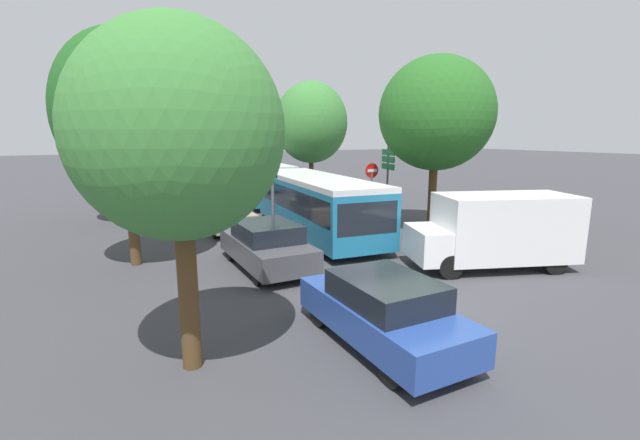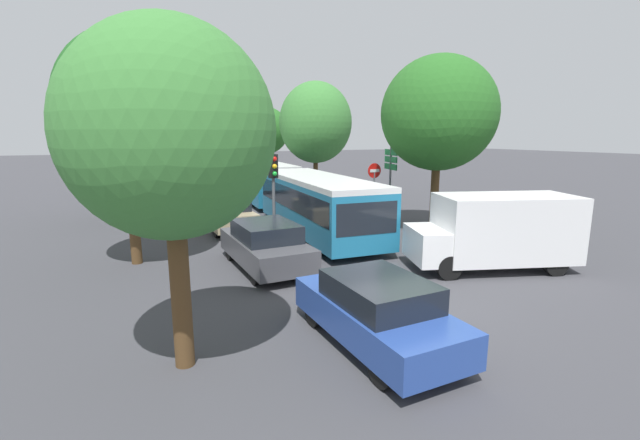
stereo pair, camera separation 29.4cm
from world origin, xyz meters
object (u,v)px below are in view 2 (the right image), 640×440
tree_left_mid (125,117)px  tree_right_mid (316,125)px  queued_car_tan (226,213)px  tree_right_far (265,132)px  white_van (498,230)px  tree_right_near (439,114)px  direction_sign_post (391,168)px  traffic_light (274,178)px  tree_left_far (118,122)px  articulated_bus (292,191)px  no_entry_sign (374,183)px  city_bus_rear (176,171)px  tree_left_near (164,137)px  queued_car_graphite (266,245)px  queued_car_blue (377,311)px

tree_left_mid → tree_right_mid: 16.84m
queued_car_tan → tree_right_far: size_ratio=0.62×
white_van → tree_right_mid: size_ratio=0.70×
tree_right_near → direction_sign_post: bearing=97.9°
traffic_light → tree_left_far: bearing=-147.2°
articulated_bus → no_entry_sign: no_entry_sign is taller
city_bus_rear → tree_left_near: tree_left_near is taller
no_entry_sign → tree_left_far: bearing=-117.3°
queued_car_tan → tree_left_mid: 6.67m
tree_left_near → tree_right_mid: bearing=58.6°
tree_left_near → tree_right_far: (11.95, 30.82, 0.35)m
direction_sign_post → tree_right_mid: tree_right_mid is taller
articulated_bus → queued_car_graphite: bearing=-23.1°
traffic_light → tree_right_far: bearing=159.4°
tree_left_mid → articulated_bus: bearing=33.3°
traffic_light → city_bus_rear: bearing=-179.2°
tree_right_far → city_bus_rear: bearing=-155.0°
queued_car_graphite → tree_left_far: (-3.72, 10.19, 3.96)m
queued_car_tan → white_van: size_ratio=0.78×
queued_car_tan → traffic_light: traffic_light is taller
tree_left_mid → tree_right_far: (12.30, 23.69, -0.24)m
articulated_bus → queued_car_blue: (-3.36, -12.85, -0.69)m
tree_right_near → tree_right_mid: bearing=90.0°
queued_car_tan → queued_car_graphite: bearing=177.1°
queued_car_blue → tree_left_far: (-4.09, 15.93, 4.00)m
direction_sign_post → tree_right_near: bearing=109.6°
articulated_bus → tree_right_near: bearing=46.8°
no_entry_sign → city_bus_rear: bearing=-158.5°
queued_car_blue → no_entry_sign: bearing=-33.1°
queued_car_tan → tree_left_near: size_ratio=0.70×
articulated_bus → queued_car_blue: 13.30m
direction_sign_post → tree_left_near: (-11.23, -9.68, 1.50)m
direction_sign_post → tree_left_near: tree_left_near is taller
traffic_light → tree_left_mid: tree_left_mid is taller
queued_car_blue → traffic_light: traffic_light is taller
queued_car_graphite → tree_left_mid: 5.80m
tree_right_near → tree_left_far: bearing=145.9°
traffic_light → tree_right_near: tree_right_near is taller
tree_left_mid → no_entry_sign: bearing=12.8°
tree_left_near → articulated_bus: bearing=59.7°
no_entry_sign → tree_left_near: tree_left_near is taller
queued_car_tan → tree_right_far: bearing=-23.9°
queued_car_tan → direction_sign_post: 8.05m
traffic_light → tree_right_mid: 13.23m
queued_car_graphite → tree_right_far: size_ratio=0.64×
direction_sign_post → tree_left_mid: (-11.58, -2.55, 2.10)m
queued_car_tan → white_van: 11.12m
tree_left_near → tree_right_near: 13.54m
queued_car_graphite → tree_right_near: bearing=-77.1°
tree_right_mid → city_bus_rear: bearing=136.2°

